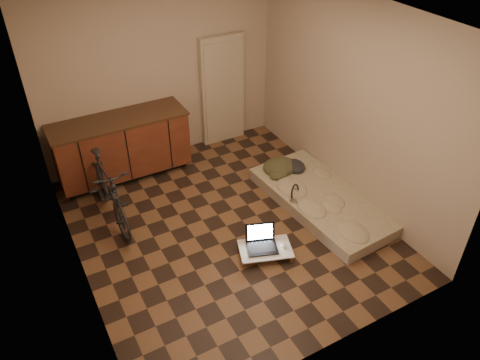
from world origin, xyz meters
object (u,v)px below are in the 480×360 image
lap_desk (265,249)px  laptop (261,242)px  futon (322,200)px  bicycle (107,188)px

lap_desk → laptop: (-0.02, 0.06, 0.06)m
futon → lap_desk: bearing=-163.0°
futon → laptop: laptop is taller
laptop → lap_desk: bearing=-52.5°
bicycle → lap_desk: size_ratio=2.18×
futon → laptop: size_ratio=4.85×
bicycle → futon: (2.50, -1.05, -0.40)m
bicycle → futon: bearing=-24.5°
bicycle → futon: 2.74m
futon → laptop: bearing=-166.0°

